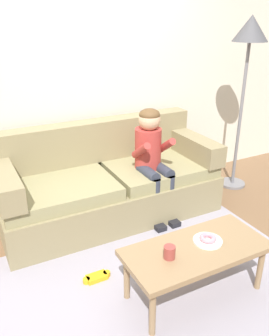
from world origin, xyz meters
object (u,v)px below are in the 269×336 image
toy_controller (97,278)px  floor_lamp (249,45)px  coffee_table (196,253)px  mug (169,252)px  donut (208,238)px  couch (108,184)px  person_child (152,154)px

toy_controller → floor_lamp: 2.76m
coffee_table → mug: 0.25m
coffee_table → donut: size_ratio=8.66×
couch → toy_controller: (-0.49, -0.89, -0.31)m
mug → floor_lamp: (1.75, 1.29, 1.15)m
couch → mug: (-0.14, -1.36, 0.12)m
person_child → toy_controller: (-0.88, -0.69, -0.65)m
person_child → couch: bearing=152.2°
person_child → donut: person_child is taller
donut → floor_lamp: size_ratio=0.06×
mug → coffee_table: bearing=1.8°
mug → floor_lamp: size_ratio=0.05×
couch → floor_lamp: 2.06m
couch → coffee_table: 1.36m
person_child → coffee_table: bearing=-104.5°
mug → person_child: bearing=65.5°
person_child → floor_lamp: floor_lamp is taller
coffee_table → floor_lamp: floor_lamp is taller
donut → mug: (-0.34, -0.03, 0.01)m
mug → donut: bearing=4.5°
coffee_table → floor_lamp: 2.35m
coffee_table → person_child: bearing=75.5°
couch → floor_lamp: floor_lamp is taller
coffee_table → mug: bearing=-178.2°
couch → person_child: 0.55m
couch → toy_controller: bearing=-118.9°
floor_lamp → person_child: bearing=-173.7°
toy_controller → couch: bearing=78.4°
donut → toy_controller: donut is taller
coffee_table → toy_controller: coffee_table is taller
coffee_table → donut: 0.14m
donut → toy_controller: 0.93m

